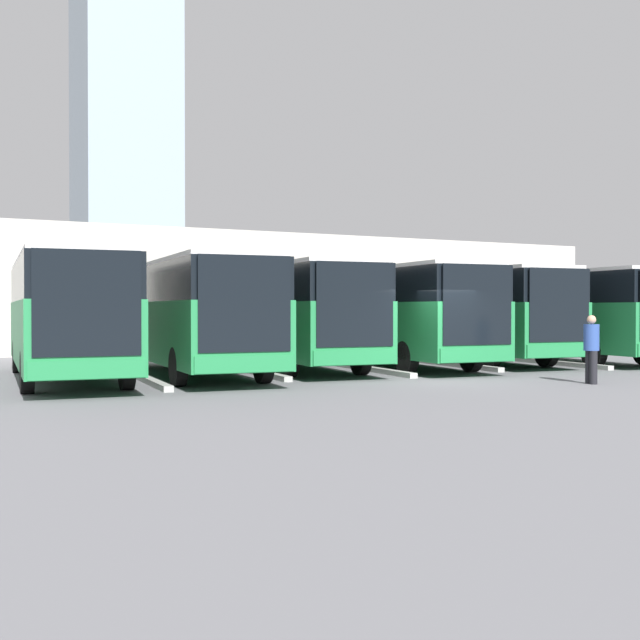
% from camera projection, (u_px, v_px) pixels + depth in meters
% --- Properties ---
extents(ground_plane, '(600.00, 600.00, 0.00)m').
position_uv_depth(ground_plane, '(438.00, 380.00, 22.04)').
color(ground_plane, slate).
extents(bus_0, '(3.57, 11.01, 3.35)m').
position_uv_depth(bus_0, '(557.00, 312.00, 30.53)').
color(bus_0, '#238447').
rests_on(bus_0, ground_plane).
extents(curb_divider_0, '(0.79, 5.87, 0.15)m').
position_uv_depth(curb_divider_0, '(551.00, 363.00, 28.29)').
color(curb_divider_0, '#B2B2AD').
rests_on(curb_divider_0, ground_plane).
extents(bus_1, '(3.57, 11.01, 3.35)m').
position_uv_depth(bus_1, '(464.00, 312.00, 29.73)').
color(bus_1, '#238447').
rests_on(bus_1, ground_plane).
extents(curb_divider_1, '(0.79, 5.87, 0.15)m').
position_uv_depth(curb_divider_1, '(451.00, 364.00, 27.49)').
color(curb_divider_1, '#B2B2AD').
rests_on(curb_divider_1, ground_plane).
extents(bus_2, '(3.57, 11.01, 3.35)m').
position_uv_depth(bus_2, '(389.00, 312.00, 27.56)').
color(bus_2, '#238447').
rests_on(bus_2, ground_plane).
extents(curb_divider_2, '(0.79, 5.87, 0.15)m').
position_uv_depth(curb_divider_2, '(368.00, 369.00, 25.32)').
color(curb_divider_2, '#B2B2AD').
rests_on(curb_divider_2, ground_plane).
extents(bus_3, '(3.57, 11.01, 3.35)m').
position_uv_depth(bus_3, '(286.00, 312.00, 26.41)').
color(bus_3, '#238447').
rests_on(bus_3, ground_plane).
extents(curb_divider_3, '(0.79, 5.87, 0.15)m').
position_uv_depth(curb_divider_3, '(255.00, 372.00, 24.18)').
color(curb_divider_3, '#B2B2AD').
rests_on(curb_divider_3, ground_plane).
extents(bus_4, '(3.57, 11.01, 3.35)m').
position_uv_depth(bus_4, '(192.00, 312.00, 23.75)').
color(bus_4, '#238447').
rests_on(bus_4, ground_plane).
extents(curb_divider_4, '(0.79, 5.87, 0.15)m').
position_uv_depth(curb_divider_4, '(146.00, 379.00, 21.51)').
color(curb_divider_4, '#B2B2AD').
rests_on(curb_divider_4, ground_plane).
extents(bus_5, '(3.57, 11.01, 3.35)m').
position_uv_depth(bus_5, '(66.00, 313.00, 22.02)').
color(bus_5, '#238447').
rests_on(bus_5, ground_plane).
extents(pedestrian, '(0.50, 0.50, 1.80)m').
position_uv_depth(pedestrian, '(591.00, 347.00, 20.98)').
color(pedestrian, black).
rests_on(pedestrian, ground_plane).
extents(station_building, '(44.06, 12.59, 5.65)m').
position_uv_depth(station_building, '(188.00, 292.00, 41.05)').
color(station_building, beige).
rests_on(station_building, ground_plane).
extents(office_tower, '(19.88, 19.88, 72.74)m').
position_uv_depth(office_tower, '(126.00, 152.00, 171.76)').
color(office_tower, '#93A8B7').
rests_on(office_tower, ground_plane).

